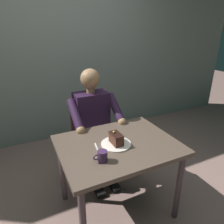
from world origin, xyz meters
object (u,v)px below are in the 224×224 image
(chair, at_px, (90,131))
(dining_table, at_px, (118,152))
(coffee_cup, at_px, (102,156))
(dessert_spoon, at_px, (98,149))
(seated_person, at_px, (94,125))
(cake_slice, at_px, (116,139))

(chair, bearing_deg, dining_table, 90.00)
(coffee_cup, relative_size, dessert_spoon, 0.76)
(chair, bearing_deg, coffee_cup, 76.49)
(dining_table, height_order, seated_person, seated_person)
(dining_table, bearing_deg, dessert_spoon, 4.48)
(seated_person, height_order, cake_slice, seated_person)
(dining_table, height_order, coffee_cup, coffee_cup)
(dining_table, height_order, chair, chair)
(dining_table, bearing_deg, chair, -90.00)
(seated_person, xyz_separation_m, coffee_cup, (0.22, 0.73, 0.12))
(coffee_cup, xyz_separation_m, dessert_spoon, (-0.03, -0.16, -0.04))
(chair, height_order, seated_person, seated_person)
(dining_table, relative_size, seated_person, 0.79)
(cake_slice, xyz_separation_m, coffee_cup, (0.19, 0.16, -0.01))
(seated_person, bearing_deg, cake_slice, 87.77)
(coffee_cup, bearing_deg, seated_person, -106.53)
(dining_table, xyz_separation_m, seated_person, (0.00, -0.56, 0.02))
(coffee_cup, bearing_deg, cake_slice, -140.16)
(dining_table, relative_size, dessert_spoon, 6.88)
(cake_slice, height_order, dessert_spoon, cake_slice)
(chair, height_order, cake_slice, chair)
(dining_table, xyz_separation_m, coffee_cup, (0.22, 0.17, 0.13))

